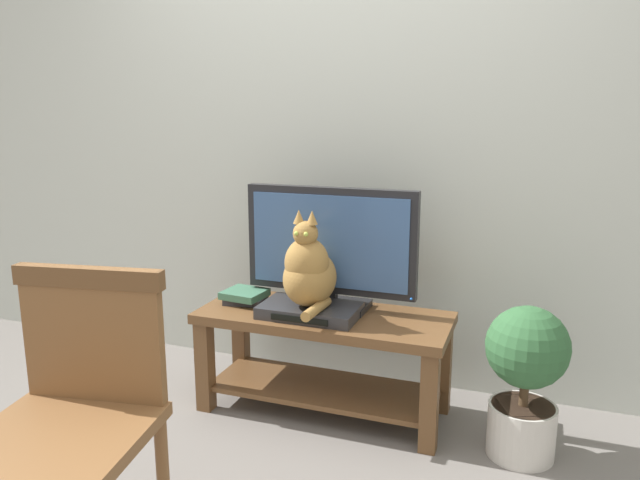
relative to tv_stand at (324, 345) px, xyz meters
The scene contains 8 objects.
back_wall 1.19m from the tv_stand, 96.89° to the left, with size 7.00×0.12×2.80m, color #B7BCB2.
tv_stand is the anchor object (origin of this frame).
tv 0.45m from the tv_stand, 89.98° to the left, with size 0.81×0.20×0.57m.
media_box 0.19m from the tv_stand, 128.42° to the right, with size 0.44×0.26×0.05m.
cat 0.37m from the tv_stand, 121.42° to the right, with size 0.23×0.37×0.44m.
wooden_chair 1.27m from the tv_stand, 105.53° to the right, with size 0.54×0.54×0.93m.
book_stack 0.45m from the tv_stand, behind, with size 0.21×0.20×0.06m.
potted_plant 0.89m from the tv_stand, ahead, with size 0.33×0.33×0.63m.
Camera 1 is at (0.94, -1.83, 1.39)m, focal length 33.94 mm.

